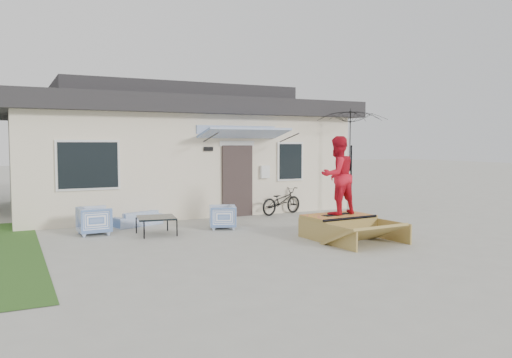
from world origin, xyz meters
name	(u,v)px	position (x,y,z in m)	size (l,w,h in m)	color
ground	(281,247)	(0.00, 0.00, 0.00)	(90.00, 90.00, 0.00)	#A8A69A
grass_strip	(3,252)	(-5.20, 2.00, 0.00)	(1.40, 8.00, 0.01)	#2B541E
house	(169,150)	(0.00, 7.99, 1.94)	(10.80, 8.49, 4.10)	beige
loveseat	(137,216)	(-2.06, 4.08, 0.26)	(1.33, 0.39, 0.52)	#4A6FB7
armchair_left	(94,219)	(-3.26, 3.24, 0.37)	(0.72, 0.67, 0.74)	#4A6FB7
armchair_right	(222,216)	(-0.23, 2.65, 0.33)	(0.64, 0.60, 0.66)	#4A6FB7
coffee_table	(156,226)	(-1.95, 2.56, 0.21)	(0.86, 0.86, 0.43)	black
bicycle	(281,198)	(2.37, 4.25, 0.50)	(0.54, 1.56, 1.00)	black
patio_umbrella	(351,157)	(4.43, 3.54, 1.75)	(2.55, 2.43, 2.20)	black
skate_ramp	(338,226)	(1.74, 0.43, 0.25)	(1.50, 2.00, 0.50)	olive
skateboard	(337,214)	(1.74, 0.48, 0.53)	(0.83, 0.21, 0.05)	black
skater	(337,174)	(1.74, 0.48, 1.45)	(0.88, 0.68, 1.80)	red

